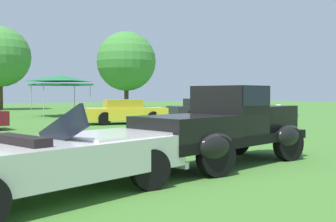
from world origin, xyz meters
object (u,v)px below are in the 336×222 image
show_car_charcoal (205,109)px  canopy_tent_center_field (60,80)px  neighbor_convertible (55,158)px  feature_pickup_truck (227,124)px  show_car_yellow (125,112)px

show_car_charcoal → canopy_tent_center_field: size_ratio=1.33×
neighbor_convertible → show_car_charcoal: neighbor_convertible is taller
feature_pickup_truck → show_car_charcoal: 15.66m
neighbor_convertible → show_car_yellow: (7.48, 12.86, 0.02)m
neighbor_convertible → canopy_tent_center_field: bearing=72.2°
feature_pickup_truck → show_car_yellow: feature_pickup_truck is taller
show_car_charcoal → neighbor_convertible: bearing=-133.8°
neighbor_convertible → show_car_charcoal: bearing=46.2°
show_car_yellow → canopy_tent_center_field: canopy_tent_center_field is taller
neighbor_convertible → show_car_charcoal: size_ratio=1.06×
feature_pickup_truck → canopy_tent_center_field: (2.78, 20.42, 1.56)m
show_car_yellow → show_car_charcoal: 5.66m
feature_pickup_truck → show_car_yellow: bearing=74.0°
feature_pickup_truck → show_car_charcoal: size_ratio=1.04×
show_car_yellow → show_car_charcoal: same height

